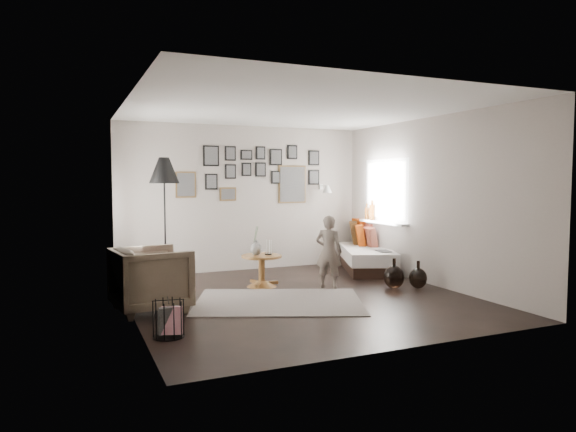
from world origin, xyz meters
name	(u,v)px	position (x,y,z in m)	size (l,w,h in m)	color
ground	(299,297)	(0.00, 0.00, 0.00)	(4.80, 4.80, 0.00)	black
wall_back	(244,198)	(0.00, 2.40, 1.30)	(4.50, 4.50, 0.00)	#A3988F
wall_front	(405,215)	(0.00, -2.40, 1.30)	(4.50, 4.50, 0.00)	#A3988F
wall_left	(129,207)	(-2.25, 0.00, 1.30)	(4.80, 4.80, 0.00)	#A3988F
wall_right	(431,201)	(2.25, 0.00, 1.30)	(4.80, 4.80, 0.00)	#A3988F
ceiling	(299,108)	(0.00, 0.00, 2.60)	(4.80, 4.80, 0.00)	white
door_left	(121,221)	(-2.23, 1.20, 1.05)	(0.00, 2.14, 2.14)	white
window_right	(378,219)	(2.18, 1.34, 0.93)	(0.15, 1.32, 1.30)	white
gallery_wall	(259,174)	(0.29, 2.38, 1.74)	(2.74, 0.03, 1.08)	brown
wall_sconce	(327,189)	(1.55, 2.13, 1.46)	(0.18, 0.36, 0.16)	white
rug	(279,302)	(-0.37, -0.16, 0.01)	(2.19, 1.54, 0.01)	#C0B3A8
pedestal_table	(262,272)	(-0.23, 0.88, 0.22)	(0.62, 0.62, 0.49)	brown
vase	(256,246)	(-0.31, 0.90, 0.62)	(0.18, 0.18, 0.44)	black
candles	(268,247)	(-0.12, 0.88, 0.60)	(0.11, 0.11, 0.23)	black
daybed	(364,254)	(2.00, 1.54, 0.28)	(1.41, 1.98, 0.90)	black
magazine_on_daybed	(384,251)	(2.00, 0.90, 0.42)	(0.20, 0.28, 0.01)	black
armchair	(151,279)	(-2.00, 0.04, 0.40)	(0.86, 0.88, 0.80)	brown
armchair_cushion	(150,272)	(-2.00, 0.09, 0.48)	(0.36, 0.36, 0.09)	white
floor_lamp	(164,175)	(-1.55, 1.58, 1.70)	(0.46, 0.46, 1.97)	black
magazine_basket	(169,319)	(-2.00, -1.12, 0.19)	(0.35, 0.35, 0.39)	black
demijohn_large	(394,277)	(1.54, -0.07, 0.18)	(0.31, 0.31, 0.46)	black
demijohn_small	(418,278)	(1.89, -0.19, 0.16)	(0.27, 0.27, 0.42)	black
child	(329,252)	(0.67, 0.38, 0.55)	(0.40, 0.26, 1.10)	#6D6056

